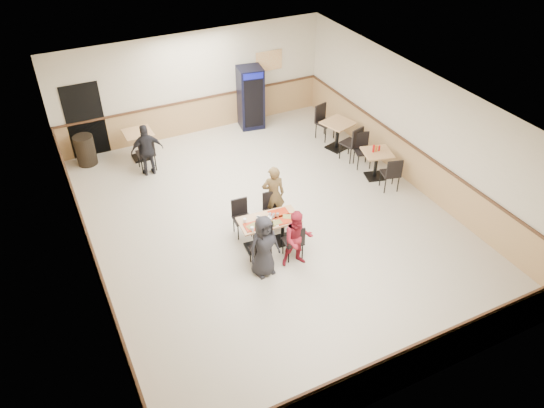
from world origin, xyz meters
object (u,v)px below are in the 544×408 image
lone_diner (147,150)px  diner_woman_left (264,246)px  main_table (269,228)px  side_table_near (376,161)px  diner_woman_right (298,239)px  trash_bin (85,150)px  diner_man_opposite (273,194)px  pepsi_cooler (251,98)px  side_table_far (338,131)px  back_table (139,141)px

lone_diner → diner_woman_left: bearing=106.6°
main_table → lone_diner: lone_diner is taller
diner_woman_left → side_table_near: (4.17, 1.98, -0.20)m
diner_woman_right → trash_bin: 6.86m
diner_man_opposite → pepsi_cooler: size_ratio=0.79×
diner_woman_left → trash_bin: size_ratio=1.69×
diner_woman_left → diner_man_opposite: bearing=50.4°
diner_woman_right → side_table_far: (3.33, 3.77, -0.11)m
diner_woman_left → side_table_far: (4.07, 3.71, -0.15)m
main_table → pepsi_cooler: size_ratio=0.73×
back_table → trash_bin: 1.44m
side_table_far → back_table: size_ratio=1.19×
main_table → pepsi_cooler: bearing=74.1°
back_table → trash_bin: (-1.39, 0.35, -0.12)m
side_table_near → trash_bin: 7.75m
trash_bin → pepsi_cooler: bearing=0.5°
pepsi_cooler → diner_woman_right: bearing=-96.8°
diner_man_opposite → side_table_far: size_ratio=1.52×
trash_bin → side_table_near: bearing=-31.3°
side_table_near → pepsi_cooler: 4.43m
lone_diner → side_table_near: size_ratio=1.64×
side_table_near → back_table: 6.39m
back_table → pepsi_cooler: size_ratio=0.43×
trash_bin → main_table: bearing=-60.8°
diner_woman_left → lone_diner: lone_diner is taller
main_table → diner_woman_left: (-0.48, -0.75, 0.24)m
lone_diner → side_table_far: bearing=172.6°
main_table → trash_bin: bearing=123.8°
back_table → pepsi_cooler: (3.53, 0.39, 0.40)m
diner_woman_right → diner_man_opposite: size_ratio=0.91×
diner_woman_left → main_table: bearing=50.4°
diner_woman_left → back_table: (-1.06, 5.66, -0.17)m
back_table → diner_woman_right: bearing=-72.5°
pepsi_cooler → trash_bin: 4.95m
diner_woman_left → side_table_near: diner_woman_left is taller
diner_man_opposite → lone_diner: diner_man_opposite is taller
main_table → back_table: 5.14m
diner_woman_left → side_table_far: size_ratio=1.47×
diner_woman_left → back_table: bearing=93.5°
diner_man_opposite → trash_bin: bearing=-37.3°
diner_man_opposite → side_table_far: (3.11, 2.21, -0.18)m
trash_bin → diner_woman_right: bearing=-62.2°
side_table_near → back_table: (-5.23, 3.68, 0.03)m
main_table → pepsi_cooler: pepsi_cooler is taller
diner_woman_right → side_table_near: 3.99m
diner_man_opposite → back_table: diner_man_opposite is taller
diner_woman_left → pepsi_cooler: 6.54m
diner_woman_right → back_table: (-1.80, 5.72, -0.13)m
side_table_far → side_table_near: bearing=-87.0°
diner_man_opposite → back_table: bearing=-48.5°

